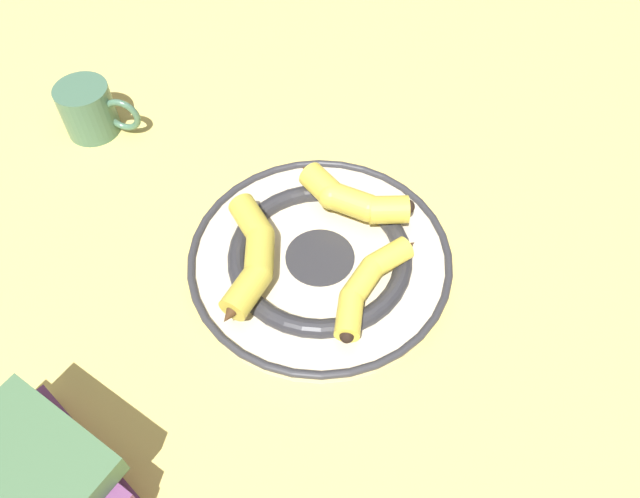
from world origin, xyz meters
name	(u,v)px	position (x,y,z in m)	size (l,w,h in m)	color
ground_plane	(337,243)	(0.00, 0.00, 0.00)	(2.80, 2.80, 0.00)	#E5CC6B
decorative_bowl	(320,259)	(-0.03, -0.03, 0.02)	(0.36, 0.36, 0.04)	beige
banana_a	(350,197)	(0.03, 0.03, 0.06)	(0.15, 0.13, 0.04)	yellow
banana_b	(368,282)	(0.02, -0.11, 0.05)	(0.14, 0.14, 0.03)	yellow
banana_c	(252,256)	(-0.12, -0.04, 0.06)	(0.09, 0.20, 0.04)	gold
book_stack	(23,493)	(-0.39, -0.28, 0.05)	(0.24, 0.25, 0.10)	#753D70
coffee_mug	(89,109)	(-0.33, 0.31, 0.04)	(0.13, 0.08, 0.08)	#477056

